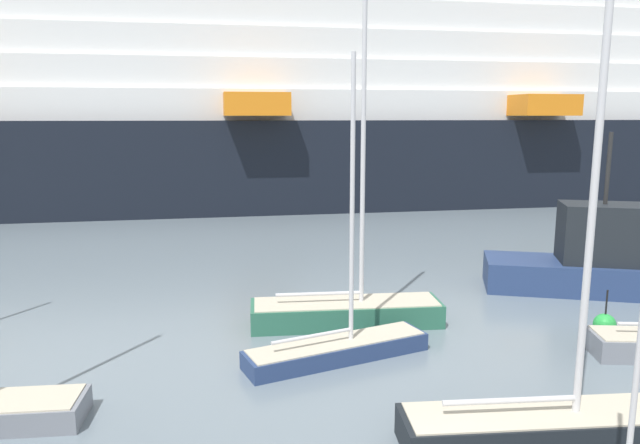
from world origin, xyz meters
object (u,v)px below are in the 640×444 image
Objects in this scene: sailboat_1 at (346,307)px; fishing_boat_1 at (593,261)px; sailboat_6 at (338,345)px; sailboat_3 at (553,417)px; channel_buoy_0 at (605,324)px; cruise_ship at (371,108)px.

sailboat_1 reaches higher than fishing_boat_1.
sailboat_3 is at bearing -71.13° from sailboat_6.
channel_buoy_0 is (9.37, 0.66, -0.08)m from sailboat_6.
sailboat_3 reaches higher than sailboat_6.
sailboat_1 is 1.46× the size of sailboat_6.
cruise_ship reaches higher than channel_buoy_0.
fishing_boat_1 is (7.97, 10.83, 0.69)m from sailboat_3.
sailboat_1 is 1.51× the size of fishing_boat_1.
sailboat_6 reaches higher than channel_buoy_0.
sailboat_6 is 13.17m from fishing_boat_1.
sailboat_6 is (-4.00, 5.40, -0.20)m from sailboat_3.
sailboat_6 is at bearing -176.00° from channel_buoy_0.
sailboat_1 is 1.01× the size of sailboat_3.
fishing_boat_1 is (11.12, 2.45, 0.71)m from sailboat_1.
sailboat_1 reaches higher than sailboat_3.
fishing_boat_1 is at bearing -87.18° from cruise_ship.
sailboat_3 is 1.45× the size of sailboat_6.
fishing_boat_1 is at bearing 14.68° from sailboat_1.
sailboat_3 is 0.10× the size of cruise_ship.
sailboat_3 is 8.37× the size of channel_buoy_0.
cruise_ship reaches higher than sailboat_6.
sailboat_3 is 13.46m from fishing_boat_1.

